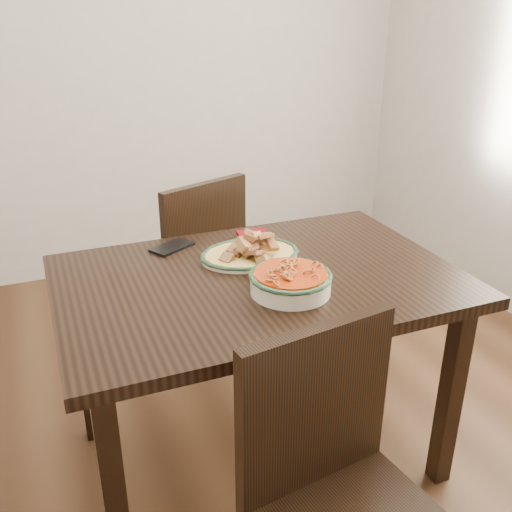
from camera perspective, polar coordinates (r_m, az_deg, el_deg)
name	(u,v)px	position (r m, az deg, el deg)	size (l,w,h in m)	color
floor	(232,435)	(2.35, -2.44, -17.45)	(3.50, 3.50, 0.00)	#382112
wall_back	(123,54)	(3.48, -13.18, 19.08)	(3.50, 0.10, 2.60)	beige
dining_table	(258,300)	(1.89, 0.23, -4.43)	(1.28, 0.85, 0.75)	black
chair_far	(192,262)	(2.56, -6.42, -0.64)	(0.54, 0.54, 0.89)	black
chair_near	(339,490)	(1.47, 8.30, -22.12)	(0.48, 0.48, 0.89)	black
fish_plate	(250,246)	(1.96, -0.63, 1.05)	(0.34, 0.27, 0.11)	#F3E6CD
noodle_bowl	(291,279)	(1.72, 3.48, -2.32)	(0.25, 0.25, 0.08)	#EEE5C9
smartphone	(172,247)	(2.07, -8.41, 0.89)	(0.15, 0.08, 0.01)	black
napkin	(253,235)	(2.15, -0.27, 2.11)	(0.11, 0.09, 0.01)	maroon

